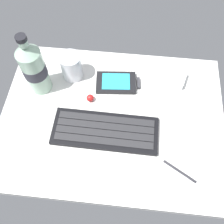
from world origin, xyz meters
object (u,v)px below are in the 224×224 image
at_px(water_bottle, 34,68).
at_px(stylus_pen, 180,171).
at_px(trackball_mouse, 90,98).
at_px(charger_block, 174,78).
at_px(handheld_device, 118,83).
at_px(keyboard, 105,131).
at_px(juice_cup, 71,67).

xyz_separation_m(water_bottle, stylus_pen, (0.42, -0.22, -0.09)).
xyz_separation_m(water_bottle, trackball_mouse, (0.16, -0.03, -0.08)).
bearing_deg(charger_block, handheld_device, -168.53).
bearing_deg(water_bottle, handheld_device, 7.87).
height_order(keyboard, stylus_pen, keyboard).
bearing_deg(stylus_pen, juice_cup, 170.28).
height_order(juice_cup, stylus_pen, juice_cup).
bearing_deg(water_bottle, juice_cup, 30.64).
bearing_deg(stylus_pen, charger_block, 123.13).
xyz_separation_m(juice_cup, water_bottle, (-0.09, -0.05, 0.05)).
xyz_separation_m(juice_cup, charger_block, (0.31, 0.01, -0.03)).
distance_m(keyboard, handheld_device, 0.17).
distance_m(handheld_device, charger_block, 0.17).
relative_size(handheld_device, water_bottle, 0.64).
bearing_deg(handheld_device, water_bottle, -172.13).
bearing_deg(water_bottle, keyboard, -31.88).
relative_size(water_bottle, stylus_pen, 2.19).
relative_size(handheld_device, trackball_mouse, 6.02).
xyz_separation_m(handheld_device, juice_cup, (-0.14, 0.02, 0.03)).
xyz_separation_m(keyboard, handheld_device, (0.02, 0.16, -0.00)).
bearing_deg(charger_block, trackball_mouse, -157.95).
bearing_deg(charger_block, stylus_pen, -87.14).
bearing_deg(juice_cup, stylus_pen, -39.99).
relative_size(water_bottle, charger_block, 2.97).
distance_m(water_bottle, trackball_mouse, 0.18).
relative_size(trackball_mouse, stylus_pen, 0.23).
relative_size(keyboard, charger_block, 4.16).
distance_m(keyboard, trackball_mouse, 0.11).
height_order(handheld_device, stylus_pen, handheld_device).
bearing_deg(stylus_pen, trackball_mouse, 174.25).
xyz_separation_m(keyboard, stylus_pen, (0.20, -0.09, -0.00)).
relative_size(keyboard, trackball_mouse, 13.23).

